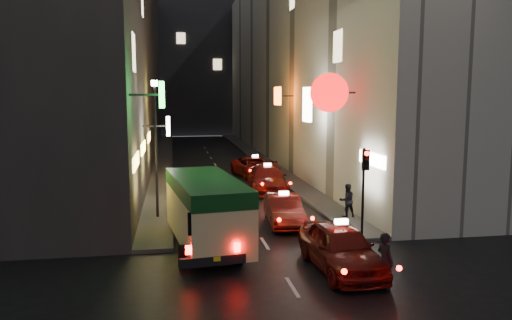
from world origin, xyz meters
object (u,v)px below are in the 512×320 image
traffic_light (365,173)px  lamp_post (156,140)px  taxi_near (341,244)px  pedestrian_crossing (385,257)px  minibus (206,204)px

traffic_light → lamp_post: lamp_post is taller
taxi_near → pedestrian_crossing: 1.86m
pedestrian_crossing → traffic_light: 5.44m
pedestrian_crossing → traffic_light: size_ratio=0.55×
minibus → taxi_near: minibus is taller
minibus → pedestrian_crossing: size_ratio=3.36×
minibus → traffic_light: size_ratio=1.85×
lamp_post → minibus: bearing=-67.8°
pedestrian_crossing → traffic_light: traffic_light is taller
pedestrian_crossing → lamp_post: 12.07m
minibus → lamp_post: (-1.93, 4.73, 2.04)m
taxi_near → pedestrian_crossing: bearing=-65.3°
minibus → traffic_light: bearing=1.8°
taxi_near → lamp_post: (-6.11, 7.83, 2.82)m
lamp_post → pedestrian_crossing: bearing=-54.1°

